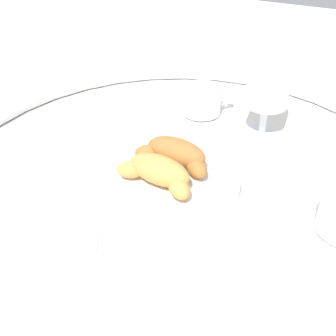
{
  "coord_description": "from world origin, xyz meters",
  "views": [
    {
      "loc": [
        -0.2,
        0.5,
        0.42
      ],
      "look_at": [
        0.02,
        0.02,
        0.03
      ],
      "focal_mm": 45.69,
      "sensor_mm": 36.0,
      "label": 1
    }
  ],
  "objects_px": {
    "pastry_plate": "(168,177)",
    "sugar_packet": "(79,241)",
    "coffee_cup_near": "(202,104)",
    "croissant_large": "(175,154)",
    "croissant_small": "(158,172)",
    "folded_napkin": "(242,321)",
    "juice_glass_left": "(268,86)"
  },
  "relations": [
    {
      "from": "pastry_plate",
      "to": "sugar_packet",
      "type": "distance_m",
      "value": 0.18
    },
    {
      "from": "coffee_cup_near",
      "to": "sugar_packet",
      "type": "height_order",
      "value": "coffee_cup_near"
    },
    {
      "from": "croissant_large",
      "to": "sugar_packet",
      "type": "relative_size",
      "value": 2.73
    },
    {
      "from": "pastry_plate",
      "to": "sugar_packet",
      "type": "height_order",
      "value": "pastry_plate"
    },
    {
      "from": "croissant_large",
      "to": "croissant_small",
      "type": "bearing_deg",
      "value": 86.1
    },
    {
      "from": "pastry_plate",
      "to": "coffee_cup_near",
      "type": "relative_size",
      "value": 1.67
    },
    {
      "from": "croissant_large",
      "to": "folded_napkin",
      "type": "height_order",
      "value": "croissant_large"
    },
    {
      "from": "juice_glass_left",
      "to": "sugar_packet",
      "type": "distance_m",
      "value": 0.42
    },
    {
      "from": "pastry_plate",
      "to": "folded_napkin",
      "type": "relative_size",
      "value": 2.06
    },
    {
      "from": "croissant_large",
      "to": "sugar_packet",
      "type": "height_order",
      "value": "croissant_large"
    },
    {
      "from": "sugar_packet",
      "to": "juice_glass_left",
      "type": "bearing_deg",
      "value": -132.63
    },
    {
      "from": "coffee_cup_near",
      "to": "juice_glass_left",
      "type": "height_order",
      "value": "juice_glass_left"
    },
    {
      "from": "coffee_cup_near",
      "to": "folded_napkin",
      "type": "relative_size",
      "value": 1.24
    },
    {
      "from": "juice_glass_left",
      "to": "croissant_large",
      "type": "bearing_deg",
      "value": 62.99
    },
    {
      "from": "croissant_large",
      "to": "coffee_cup_near",
      "type": "bearing_deg",
      "value": -81.3
    },
    {
      "from": "juice_glass_left",
      "to": "folded_napkin",
      "type": "relative_size",
      "value": 1.27
    },
    {
      "from": "croissant_small",
      "to": "pastry_plate",
      "type": "bearing_deg",
      "value": -94.23
    },
    {
      "from": "pastry_plate",
      "to": "juice_glass_left",
      "type": "xyz_separation_m",
      "value": [
        -0.1,
        -0.21,
        0.08
      ]
    },
    {
      "from": "pastry_plate",
      "to": "coffee_cup_near",
      "type": "bearing_deg",
      "value": -82.58
    },
    {
      "from": "coffee_cup_near",
      "to": "croissant_small",
      "type": "bearing_deg",
      "value": 96.05
    },
    {
      "from": "folded_napkin",
      "to": "sugar_packet",
      "type": "bearing_deg",
      "value": -6.74
    },
    {
      "from": "croissant_large",
      "to": "folded_napkin",
      "type": "xyz_separation_m",
      "value": [
        -0.18,
        0.22,
        -0.04
      ]
    },
    {
      "from": "coffee_cup_near",
      "to": "juice_glass_left",
      "type": "distance_m",
      "value": 0.14
    },
    {
      "from": "croissant_large",
      "to": "juice_glass_left",
      "type": "xyz_separation_m",
      "value": [
        -0.1,
        -0.19,
        0.05
      ]
    },
    {
      "from": "croissant_small",
      "to": "juice_glass_left",
      "type": "height_order",
      "value": "juice_glass_left"
    },
    {
      "from": "pastry_plate",
      "to": "croissant_small",
      "type": "distance_m",
      "value": 0.04
    },
    {
      "from": "juice_glass_left",
      "to": "sugar_packet",
      "type": "height_order",
      "value": "juice_glass_left"
    },
    {
      "from": "pastry_plate",
      "to": "croissant_small",
      "type": "bearing_deg",
      "value": 85.77
    },
    {
      "from": "juice_glass_left",
      "to": "coffee_cup_near",
      "type": "bearing_deg",
      "value": -7.71
    },
    {
      "from": "pastry_plate",
      "to": "folded_napkin",
      "type": "distance_m",
      "value": 0.26
    },
    {
      "from": "croissant_large",
      "to": "croissant_small",
      "type": "xyz_separation_m",
      "value": [
        0.0,
        0.05,
        0.0
      ]
    },
    {
      "from": "folded_napkin",
      "to": "juice_glass_left",
      "type": "bearing_deg",
      "value": -78.63
    }
  ]
}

